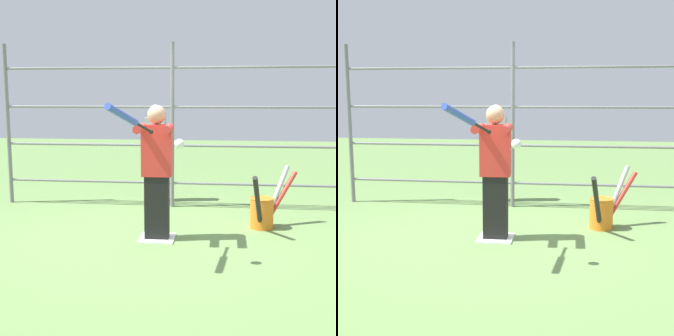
# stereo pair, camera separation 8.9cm
# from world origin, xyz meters

# --- Properties ---
(ground_plane) EXTENTS (24.00, 24.00, 0.00)m
(ground_plane) POSITION_xyz_m (0.00, 0.00, 0.00)
(ground_plane) COLOR #608447
(home_plate) EXTENTS (0.40, 0.40, 0.02)m
(home_plate) POSITION_xyz_m (0.00, 0.00, 0.01)
(home_plate) COLOR white
(home_plate) RESTS_ON ground
(fence_backstop) EXTENTS (5.07, 0.06, 2.40)m
(fence_backstop) POSITION_xyz_m (0.00, -1.60, 1.20)
(fence_backstop) COLOR slate
(fence_backstop) RESTS_ON ground
(batter) EXTENTS (0.40, 0.52, 1.54)m
(batter) POSITION_xyz_m (0.00, 0.02, 0.83)
(batter) COLOR black
(batter) RESTS_ON ground
(baseball_bat_swinging) EXTENTS (0.32, 0.82, 0.33)m
(baseball_bat_swinging) POSITION_xyz_m (0.16, 0.89, 1.44)
(baseball_bat_swinging) COLOR black
(softball_in_flight) EXTENTS (0.10, 0.10, 0.10)m
(softball_in_flight) POSITION_xyz_m (-0.33, 0.84, 1.20)
(softball_in_flight) COLOR white
(bat_bucket) EXTENTS (0.64, 0.92, 0.76)m
(bat_bucket) POSITION_xyz_m (-1.26, -0.60, 0.23)
(bat_bucket) COLOR orange
(bat_bucket) RESTS_ON ground
(bystander_behind_fence) EXTENTS (0.31, 0.19, 1.50)m
(bystander_behind_fence) POSITION_xyz_m (0.30, -1.97, 0.78)
(bystander_behind_fence) COLOR #3F3F47
(bystander_behind_fence) RESTS_ON ground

